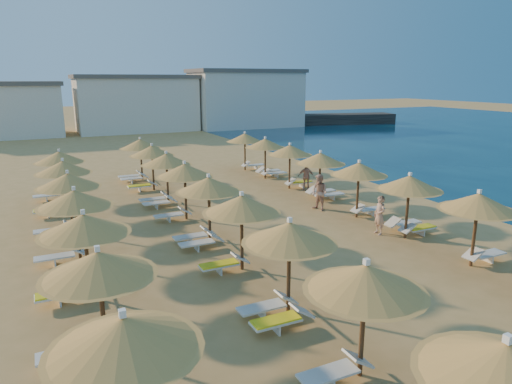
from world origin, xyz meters
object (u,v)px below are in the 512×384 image
jetty (299,120)px  beachgoer_c (306,177)px  beachgoer_b (319,193)px  beachgoer_a (380,215)px  parasol_row_east (382,176)px  parasol_row_west (224,195)px

jetty → beachgoer_c: bearing=-107.5°
beachgoer_b → beachgoer_a: 4.41m
beachgoer_a → beachgoer_c: size_ratio=1.03×
parasol_row_east → parasol_row_west: (-7.84, 0.00, 0.00)m
jetty → parasol_row_west: 53.19m
beachgoer_a → parasol_row_east: bearing=142.7°
parasol_row_west → beachgoer_a: 7.34m
jetty → parasol_row_west: bearing=-111.3°
parasol_row_east → beachgoer_a: 1.88m
parasol_row_west → beachgoer_b: size_ratio=17.44×
parasol_row_west → beachgoer_c: parasol_row_west is taller
parasol_row_west → beachgoer_b: 7.87m
beachgoer_b → beachgoer_a: bearing=-11.7°
jetty → beachgoer_c: (-21.19, -36.23, 0.11)m
beachgoer_b → jetty: bearing=134.9°
parasol_row_west → beachgoer_a: bearing=-6.3°
jetty → parasol_row_west: (-29.79, -44.03, 1.68)m
jetty → parasol_row_east: parasol_row_east is taller
parasol_row_east → jetty: bearing=63.5°
parasol_row_west → beachgoer_b: parasol_row_west is taller
jetty → beachgoer_b: size_ratio=15.59×
parasol_row_east → beachgoer_b: (-1.00, 3.61, -1.47)m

